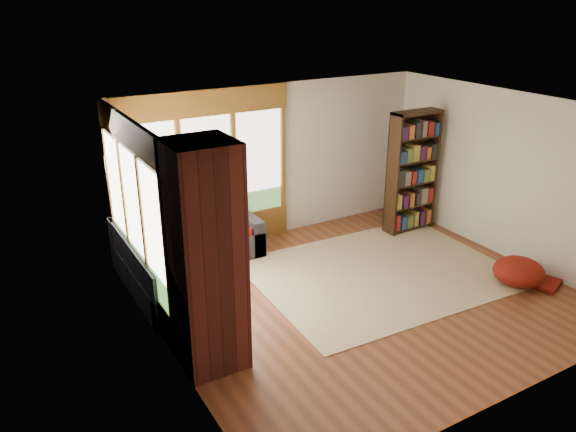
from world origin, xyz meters
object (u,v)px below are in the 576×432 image
brick_chimney (206,259)px  dog_tan (184,230)px  bookshelf (412,172)px  dog_brindle (190,241)px  pouf (519,271)px  area_rug (380,272)px  sectional_sofa (184,260)px

brick_chimney → dog_tan: size_ratio=2.60×
bookshelf → dog_brindle: size_ratio=2.36×
pouf → area_rug: bearing=140.1°
area_rug → dog_tan: (-2.59, 1.28, 0.79)m
brick_chimney → pouf: 4.72m
sectional_sofa → pouf: (4.12, -2.58, -0.09)m
bookshelf → dog_tan: size_ratio=2.12×
sectional_sofa → dog_brindle: (-0.02, -0.35, 0.45)m
sectional_sofa → dog_brindle: size_ratio=2.45×
dog_tan → dog_brindle: bearing=-106.3°
bookshelf → dog_tan: 4.09m
dog_tan → pouf: bearing=-42.5°
bookshelf → pouf: bookshelf is taller
pouf → dog_brindle: size_ratio=0.80×
bookshelf → sectional_sofa: bearing=176.8°
brick_chimney → sectional_sofa: brick_chimney is taller
brick_chimney → dog_brindle: brick_chimney is taller
area_rug → pouf: 1.98m
dog_brindle → pouf: bearing=-141.4°
sectional_sofa → brick_chimney: bearing=-98.7°
bookshelf → dog_tan: bearing=177.3°
area_rug → pouf: pouf is taller
sectional_sofa → area_rug: sectional_sofa is taller
area_rug → dog_brindle: (-2.62, 0.96, 0.75)m
brick_chimney → sectional_sofa: bearing=77.7°
dog_tan → bookshelf: bearing=-13.4°
dog_brindle → dog_tan: bearing=-28.7°
pouf → dog_tan: (-4.10, 2.54, 0.58)m
brick_chimney → pouf: brick_chimney is taller
brick_chimney → dog_tan: 2.12m
sectional_sofa → pouf: 4.86m
bookshelf → pouf: bearing=-89.4°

